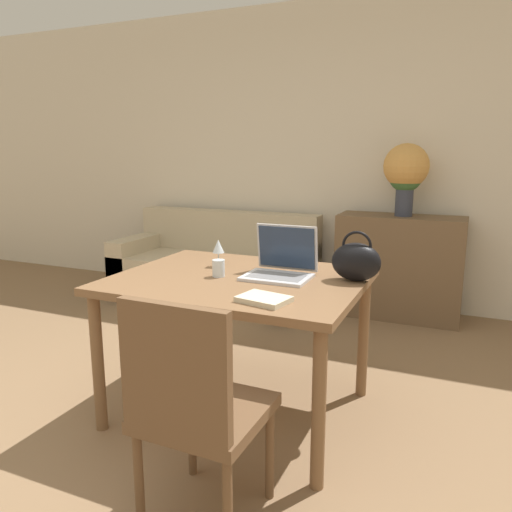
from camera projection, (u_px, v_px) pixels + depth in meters
ground_plane at (135, 492)px, 2.10m from camera, size 14.00×14.00×0.00m
wall_back at (333, 156)px, 4.56m from camera, size 10.00×0.06×2.70m
dining_table at (239, 292)px, 2.61m from camera, size 1.27×1.02×0.76m
chair at (195, 403)px, 1.80m from camera, size 0.45×0.45×0.92m
couch at (216, 270)px, 4.76m from camera, size 1.87×0.83×0.82m
sideboard at (399, 267)px, 4.22m from camera, size 1.03×0.40×0.87m
laptop at (282, 263)px, 2.61m from camera, size 0.34×0.29×0.26m
drinking_glass at (219, 268)px, 2.60m from camera, size 0.07×0.07×0.09m
wine_glass at (218, 248)px, 2.81m from camera, size 0.07×0.07×0.15m
handbag at (356, 261)px, 2.50m from camera, size 0.25×0.15×0.26m
flower_vase at (406, 171)px, 4.05m from camera, size 0.37×0.37×0.59m
book at (264, 299)px, 2.17m from camera, size 0.24×0.20×0.02m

